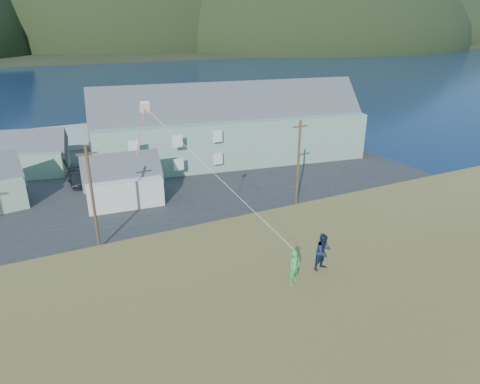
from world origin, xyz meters
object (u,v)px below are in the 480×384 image
Objects in this scene: shed_palegreen_far at (24,154)px; kite_flyer_navy at (324,252)px; lodge at (230,125)px; shed_white at (123,181)px; wharf at (44,140)px; kite_flyer_green at (295,267)px.

kite_flyer_navy is (12.38, -43.12, 5.51)m from shed_palegreen_far.
shed_palegreen_far is 6.32× the size of kite_flyer_navy.
lodge is 4.41× the size of shed_white.
lodge reaches higher than shed_palegreen_far.
kite_flyer_navy reaches higher than shed_palegreen_far.
wharf is 30.08m from shed_white.
shed_white is at bearing -143.21° from lodge.
wharf is 15.03× the size of kite_flyer_navy.
shed_white is at bearing -44.68° from shed_palegreen_far.
wharf is at bearing 107.09° from shed_white.
lodge is at bearing 0.24° from shed_palegreen_far.
wharf is 30.95m from lodge.
kite_flyer_navy is at bearing -78.15° from shed_white.
wharf is at bearing 146.15° from lodge.
shed_palegreen_far is at bearing -100.03° from wharf.
lodge reaches higher than shed_white.
kite_flyer_navy is at bearing -60.80° from shed_palegreen_far.
wharf is 16.48× the size of kite_flyer_green.
wharf is 59.66m from kite_flyer_green.
kite_flyer_navy reaches higher than kite_flyer_green.
shed_white is 29.87m from kite_flyer_green.
wharf is 15.51m from shed_palegreen_far.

